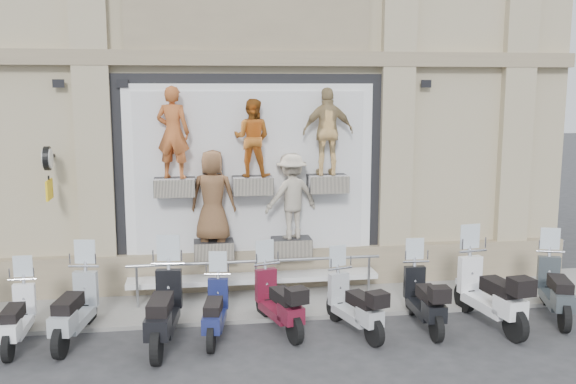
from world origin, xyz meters
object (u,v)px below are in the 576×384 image
object	(u,v)px
scooter_b	(16,306)
scooter_e	(215,299)
scooter_c	(74,295)
scooter_h	(424,287)
guard_rail	(256,283)
scooter_i	(490,279)
scooter_f	(278,289)
scooter_g	(354,293)
clock_sign_bracket	(48,166)
scooter_j	(556,277)
scooter_d	(163,295)

from	to	relation	value
scooter_b	scooter_e	size ratio (longest dim) A/B	1.01
scooter_c	scooter_h	bearing A→B (deg)	6.64
guard_rail	scooter_i	size ratio (longest dim) A/B	2.36
scooter_c	scooter_f	distance (m)	3.48
guard_rail	scooter_g	xyz separation A→B (m)	(1.54, -1.71, 0.26)
scooter_f	scooter_g	distance (m)	1.33
scooter_f	scooter_i	distance (m)	3.82
guard_rail	clock_sign_bracket	xyz separation A→B (m)	(-3.90, 0.47, 2.34)
scooter_f	scooter_j	bearing A→B (deg)	-17.85
scooter_j	guard_rail	bearing A→B (deg)	-178.30
guard_rail	scooter_g	size ratio (longest dim) A/B	2.82
scooter_h	scooter_g	bearing A→B (deg)	-175.02
scooter_b	scooter_g	distance (m)	5.69
guard_rail	scooter_d	size ratio (longest dim) A/B	2.37
clock_sign_bracket	scooter_f	xyz separation A→B (m)	(4.15, -1.86, -2.04)
scooter_d	scooter_f	world-z (taller)	scooter_d
scooter_f	scooter_i	world-z (taller)	scooter_i
guard_rail	scooter_b	xyz separation A→B (m)	(-4.14, -1.42, 0.24)
scooter_g	scooter_j	xyz separation A→B (m)	(3.91, 0.15, 0.07)
clock_sign_bracket	scooter_j	bearing A→B (deg)	-12.25
scooter_c	scooter_d	world-z (taller)	scooter_d
clock_sign_bracket	scooter_e	distance (m)	4.21
guard_rail	scooter_c	size ratio (longest dim) A/B	2.55
scooter_e	scooter_i	distance (m)	4.92
scooter_e	guard_rail	bearing A→B (deg)	69.71
scooter_f	scooter_j	world-z (taller)	scooter_j
clock_sign_bracket	scooter_e	bearing A→B (deg)	-33.96
scooter_d	scooter_f	distance (m)	2.01
scooter_d	scooter_h	xyz separation A→B (m)	(4.58, 0.11, -0.11)
scooter_b	scooter_f	bearing A→B (deg)	0.35
scooter_i	scooter_j	size ratio (longest dim) A/B	1.09
scooter_f	scooter_d	bearing A→B (deg)	174.23
guard_rail	scooter_f	bearing A→B (deg)	-79.85
clock_sign_bracket	scooter_g	size ratio (longest dim) A/B	0.57
scooter_i	scooter_j	bearing A→B (deg)	-0.66
scooter_d	scooter_j	distance (m)	7.18
scooter_b	scooter_c	xyz separation A→B (m)	(0.91, 0.09, 0.10)
scooter_h	scooter_j	bearing A→B (deg)	3.54
scooter_b	scooter_g	xyz separation A→B (m)	(5.69, -0.30, 0.02)
scooter_b	scooter_d	distance (m)	2.44
scooter_f	scooter_j	xyz separation A→B (m)	(5.20, -0.17, 0.04)
scooter_j	scooter_h	bearing A→B (deg)	-160.59
scooter_i	scooter_h	bearing A→B (deg)	166.86
scooter_b	scooter_c	distance (m)	0.92
scooter_i	scooter_j	distance (m)	1.42
scooter_b	scooter_i	bearing A→B (deg)	-2.27
clock_sign_bracket	scooter_c	xyz separation A→B (m)	(0.67, -1.79, -1.99)
scooter_i	scooter_f	bearing A→B (deg)	166.60
scooter_c	scooter_f	size ratio (longest dim) A/B	1.07
scooter_f	scooter_j	distance (m)	5.20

